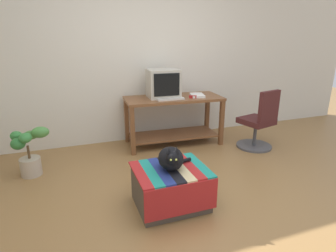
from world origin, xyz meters
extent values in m
plane|color=olive|center=(0.00, 0.00, 0.00)|extent=(14.00, 14.00, 0.00)
cube|color=silver|center=(0.00, 2.05, 1.30)|extent=(8.00, 0.10, 2.60)
cube|color=brown|center=(-0.35, 1.37, 0.35)|extent=(0.06, 0.06, 0.69)
cube|color=brown|center=(1.01, 1.30, 0.35)|extent=(0.06, 0.06, 0.69)
cube|color=brown|center=(1.04, 1.83, 0.35)|extent=(0.06, 0.06, 0.69)
cube|color=brown|center=(-0.32, 1.90, 0.35)|extent=(0.06, 0.06, 0.69)
cube|color=brown|center=(0.35, 1.60, 0.14)|extent=(1.35, 0.59, 0.02)
cube|color=brown|center=(0.35, 1.60, 0.71)|extent=(1.47, 0.69, 0.04)
cube|color=#BCB7A8|center=(0.21, 1.66, 0.74)|extent=(0.33, 0.27, 0.02)
cube|color=#BCB7A8|center=(0.21, 1.66, 0.94)|extent=(0.48, 0.39, 0.41)
cube|color=black|center=(0.19, 1.47, 0.95)|extent=(0.38, 0.03, 0.32)
cube|color=beige|center=(0.24, 1.47, 0.75)|extent=(0.40, 0.15, 0.02)
cube|color=white|center=(0.71, 1.53, 0.75)|extent=(0.25, 0.31, 0.03)
cube|color=#4C4238|center=(-0.28, 0.03, 0.19)|extent=(0.67, 0.54, 0.38)
cube|color=#AD2323|center=(-0.28, -0.27, 0.23)|extent=(0.70, 0.01, 0.31)
cube|color=#AD2323|center=(-0.58, 0.03, 0.39)|extent=(0.10, 0.58, 0.02)
cube|color=#1E897A|center=(-0.48, 0.03, 0.39)|extent=(0.10, 0.58, 0.02)
cube|color=navy|center=(-0.38, 0.03, 0.39)|extent=(0.10, 0.58, 0.02)
cube|color=black|center=(-0.28, 0.03, 0.39)|extent=(0.10, 0.58, 0.02)
cube|color=beige|center=(-0.18, 0.03, 0.39)|extent=(0.10, 0.58, 0.02)
cube|color=#AD2323|center=(-0.08, 0.03, 0.39)|extent=(0.10, 0.58, 0.02)
cube|color=#1E897A|center=(0.02, 0.03, 0.39)|extent=(0.10, 0.58, 0.02)
ellipsoid|color=black|center=(-0.28, 0.04, 0.50)|extent=(0.31, 0.37, 0.21)
sphere|color=black|center=(-0.30, -0.08, 0.56)|extent=(0.13, 0.13, 0.13)
cylinder|color=black|center=(-0.16, 0.10, 0.42)|extent=(0.26, 0.09, 0.04)
cone|color=black|center=(-0.34, -0.07, 0.64)|extent=(0.05, 0.05, 0.06)
cone|color=black|center=(-0.27, -0.09, 0.64)|extent=(0.05, 0.05, 0.06)
sphere|color=#C6D151|center=(-0.34, -0.13, 0.57)|extent=(0.02, 0.02, 0.02)
sphere|color=#C6D151|center=(-0.29, -0.14, 0.57)|extent=(0.02, 0.02, 0.02)
cylinder|color=#B7A893|center=(-1.65, 1.19, 0.11)|extent=(0.24, 0.24, 0.22)
cylinder|color=brown|center=(-1.65, 1.19, 0.30)|extent=(0.03, 0.03, 0.16)
ellipsoid|color=#4C8E42|center=(-1.49, 1.23, 0.52)|extent=(0.20, 0.13, 0.14)
ellipsoid|color=#4C8E42|center=(-1.61, 1.33, 0.46)|extent=(0.17, 0.08, 0.11)
ellipsoid|color=#38843D|center=(-1.76, 1.25, 0.50)|extent=(0.13, 0.12, 0.11)
ellipsoid|color=#2D7033|center=(-1.73, 1.10, 0.45)|extent=(0.16, 0.15, 0.14)
ellipsoid|color=#38843D|center=(-1.64, 1.10, 0.51)|extent=(0.14, 0.16, 0.12)
cylinder|color=#4C4C51|center=(1.44, 1.04, 0.01)|extent=(0.52, 0.52, 0.03)
cylinder|color=#4C4C51|center=(1.44, 1.04, 0.20)|extent=(0.05, 0.05, 0.34)
cube|color=#471E1E|center=(1.44, 1.04, 0.41)|extent=(0.51, 0.51, 0.08)
cube|color=#471E1E|center=(1.49, 0.85, 0.67)|extent=(0.38, 0.15, 0.44)
cube|color=#A31E1E|center=(0.59, 1.45, 0.75)|extent=(0.11, 0.09, 0.04)
cylinder|color=black|center=(0.80, 1.64, 0.74)|extent=(0.04, 0.14, 0.01)
camera|label=1|loc=(-1.13, -2.26, 1.62)|focal=30.08mm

